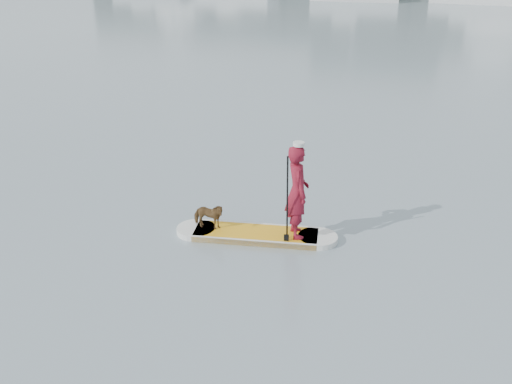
% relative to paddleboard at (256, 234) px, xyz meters
% --- Properties ---
extents(ground, '(140.00, 140.00, 0.00)m').
position_rel_paddleboard_xyz_m(ground, '(1.94, 2.68, -0.06)').
color(ground, slate).
rests_on(ground, ground).
extents(paddleboard, '(3.23, 1.37, 0.12)m').
position_rel_paddleboard_xyz_m(paddleboard, '(0.00, 0.00, 0.00)').
color(paddleboard, '#ECA316').
rests_on(paddleboard, ground).
extents(paddler, '(0.74, 0.82, 1.88)m').
position_rel_paddleboard_xyz_m(paddler, '(0.79, 0.19, 1.00)').
color(paddler, maroon).
rests_on(paddler, paddleboard).
extents(white_cap, '(0.22, 0.22, 0.07)m').
position_rel_paddleboard_xyz_m(white_cap, '(0.79, 0.19, 1.98)').
color(white_cap, silver).
rests_on(white_cap, paddler).
extents(dog, '(0.70, 0.38, 0.56)m').
position_rel_paddleboard_xyz_m(dog, '(-0.95, -0.22, 0.34)').
color(dog, '#52321C').
rests_on(dog, paddleboard).
extents(paddle, '(0.10, 0.30, 2.00)m').
position_rel_paddleboard_xyz_m(paddle, '(0.70, -0.14, 0.74)').
color(paddle, black).
rests_on(paddle, ground).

